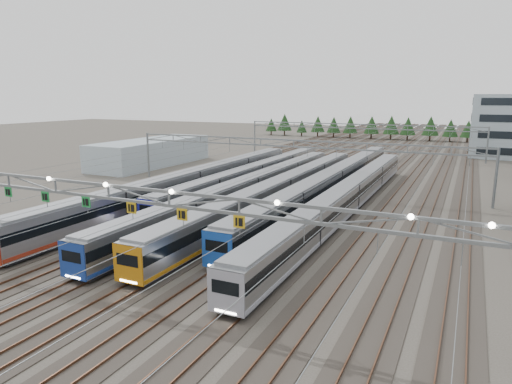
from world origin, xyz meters
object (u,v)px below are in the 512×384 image
at_px(train_b, 255,174).
at_px(train_e, 333,182).
at_px(gantry_far, 359,130).
at_px(train_f, 348,196).
at_px(train_d, 281,191).
at_px(west_shed, 152,152).
at_px(train_a, 192,183).
at_px(gantry_near, 107,195).
at_px(train_c, 250,189).
at_px(gantry_mid, 294,149).

bearing_deg(train_b, train_e, -7.28).
bearing_deg(gantry_far, train_f, -78.46).
distance_m(train_b, train_d, 14.14).
bearing_deg(gantry_far, west_shed, -138.45).
xyz_separation_m(train_b, train_e, (13.50, -1.73, 0.14)).
height_order(train_d, train_e, train_e).
height_order(train_a, gantry_far, gantry_far).
bearing_deg(train_a, train_f, 3.52).
bearing_deg(gantry_near, train_c, 94.31).
xyz_separation_m(train_a, gantry_far, (11.25, 56.46, 4.21)).
xyz_separation_m(train_c, west_shed, (-34.63, 23.23, 0.69)).
distance_m(train_b, gantry_near, 41.39).
bearing_deg(train_b, train_f, -30.21).
relative_size(train_f, west_shed, 2.14).
xyz_separation_m(train_b, train_f, (18.00, -10.48, 0.08)).
xyz_separation_m(train_f, gantry_far, (-11.25, 55.08, 4.36)).
relative_size(train_d, gantry_far, 1.08).
relative_size(train_d, west_shed, 2.03).
relative_size(train_e, gantry_far, 1.21).
bearing_deg(train_b, gantry_mid, -3.40).
xyz_separation_m(train_c, gantry_far, (2.25, 55.91, 4.40)).
relative_size(train_c, gantry_near, 1.11).
xyz_separation_m(train_a, train_c, (9.00, 0.55, -0.19)).
relative_size(train_b, train_e, 0.81).
height_order(gantry_near, gantry_far, gantry_near).
xyz_separation_m(train_f, gantry_mid, (-11.25, 10.08, 4.36)).
height_order(train_d, train_f, train_d).
distance_m(gantry_near, west_shed, 64.23).
bearing_deg(west_shed, train_f, -24.95).
xyz_separation_m(train_e, gantry_far, (-6.75, 46.32, 4.30)).
bearing_deg(train_d, train_e, 63.87).
xyz_separation_m(train_e, gantry_mid, (-6.75, 1.32, 4.30)).
height_order(train_e, gantry_far, gantry_far).
bearing_deg(gantry_far, train_c, -92.30).
distance_m(train_a, gantry_near, 31.16).
bearing_deg(train_a, train_d, 4.09).
bearing_deg(gantry_near, train_b, 99.39).
height_order(gantry_near, gantry_mid, gantry_near).
bearing_deg(train_f, train_b, 149.79).
height_order(train_a, train_e, train_a).
bearing_deg(train_e, gantry_far, 98.29).
distance_m(train_f, gantry_near, 32.49).
bearing_deg(gantry_mid, gantry_near, -90.07).
distance_m(train_d, west_shed, 45.30).
height_order(train_d, gantry_mid, gantry_mid).
bearing_deg(gantry_near, west_shed, 125.09).
relative_size(train_c, train_e, 0.91).
bearing_deg(train_d, west_shed, 149.76).
bearing_deg(train_b, train_c, -68.31).
distance_m(train_a, gantry_mid, 16.60).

